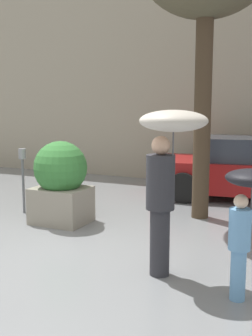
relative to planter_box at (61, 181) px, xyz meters
The scene contains 7 objects.
ground_plane 1.75m from the planter_box, 66.87° to the right, with size 40.00×40.00×0.00m, color slate.
building_facade 5.56m from the planter_box, 83.02° to the left, with size 18.00×0.30×6.00m.
planter_box is the anchor object (origin of this frame).
person_adult 2.99m from the planter_box, 30.52° to the right, with size 0.80×0.80×2.04m.
person_child 3.91m from the planter_box, 26.59° to the right, with size 0.56×0.56×1.44m.
parked_car_near 4.37m from the planter_box, 53.20° to the left, with size 4.22×2.46×1.38m.
parking_meter 1.10m from the planter_box, 165.42° to the left, with size 0.14×0.14×1.27m.
Camera 1 is at (3.52, -4.74, 2.10)m, focal length 45.00 mm.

